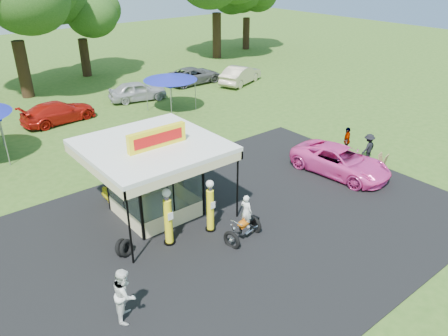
{
  "coord_description": "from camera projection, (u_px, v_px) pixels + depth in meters",
  "views": [
    {
      "loc": [
        -10.14,
        -9.85,
        10.45
      ],
      "look_at": [
        1.07,
        4.0,
        1.66
      ],
      "focal_mm": 35.0,
      "sensor_mm": 36.0,
      "label": 1
    }
  ],
  "objects": [
    {
      "name": "ground",
      "position": [
        267.0,
        248.0,
        17.21
      ],
      "size": [
        120.0,
        120.0,
        0.0
      ],
      "primitive_type": "plane",
      "color": "#31571B",
      "rests_on": "ground"
    },
    {
      "name": "gas_station_kiosk",
      "position": [
        154.0,
        177.0,
        18.77
      ],
      "size": [
        5.4,
        5.4,
        4.18
      ],
      "color": "white",
      "rests_on": "ground"
    },
    {
      "name": "bg_car_c",
      "position": [
        138.0,
        91.0,
        34.16
      ],
      "size": [
        4.75,
        2.77,
        1.52
      ],
      "primitive_type": "imported",
      "rotation": [
        0.0,
        0.0,
        1.34
      ],
      "color": "#B3B2B7",
      "rests_on": "ground"
    },
    {
      "name": "a_frame_sign",
      "position": [
        383.0,
        162.0,
        23.31
      ],
      "size": [
        0.52,
        0.53,
        0.88
      ],
      "rotation": [
        0.0,
        0.0,
        0.21
      ],
      "color": "#593819",
      "rests_on": "ground"
    },
    {
      "name": "motorcycle",
      "position": [
        245.0,
        221.0,
        17.5
      ],
      "size": [
        1.78,
        1.09,
        2.03
      ],
      "rotation": [
        0.0,
        0.0,
        0.2
      ],
      "color": "black",
      "rests_on": "ground"
    },
    {
      "name": "spare_tires",
      "position": [
        124.0,
        248.0,
        16.65
      ],
      "size": [
        0.9,
        0.76,
        0.72
      ],
      "rotation": [
        0.0,
        0.0,
        0.44
      ],
      "color": "black",
      "rests_on": "ground"
    },
    {
      "name": "bg_car_e",
      "position": [
        241.0,
        75.0,
        38.52
      ],
      "size": [
        5.16,
        3.31,
        1.61
      ],
      "primitive_type": "imported",
      "rotation": [
        0.0,
        0.0,
        1.93
      ],
      "color": "beige",
      "rests_on": "ground"
    },
    {
      "name": "asphalt_apron",
      "position": [
        234.0,
        226.0,
        18.59
      ],
      "size": [
        20.0,
        14.0,
        0.04
      ],
      "primitive_type": "cube",
      "color": "black",
      "rests_on": "ground"
    },
    {
      "name": "bg_car_b",
      "position": [
        59.0,
        112.0,
        29.74
      ],
      "size": [
        5.2,
        2.56,
        1.45
      ],
      "primitive_type": "imported",
      "rotation": [
        0.0,
        0.0,
        1.68
      ],
      "color": "#B5160D",
      "rests_on": "ground"
    },
    {
      "name": "gas_pump_right",
      "position": [
        210.0,
        207.0,
        17.82
      ],
      "size": [
        0.44,
        0.44,
        2.37
      ],
      "color": "black",
      "rests_on": "ground"
    },
    {
      "name": "gas_pump_left",
      "position": [
        168.0,
        218.0,
        16.95
      ],
      "size": [
        0.47,
        0.47,
        2.5
      ],
      "color": "black",
      "rests_on": "ground"
    },
    {
      "name": "kiosk_car",
      "position": [
        132.0,
        185.0,
        20.89
      ],
      "size": [
        2.82,
        1.13,
        0.96
      ],
      "primitive_type": "imported",
      "rotation": [
        0.0,
        0.0,
        1.57
      ],
      "color": "yellow",
      "rests_on": "ground"
    },
    {
      "name": "bg_car_d",
      "position": [
        194.0,
        75.0,
        38.72
      ],
      "size": [
        5.17,
        2.44,
        1.43
      ],
      "primitive_type": "imported",
      "rotation": [
        0.0,
        0.0,
        1.56
      ],
      "color": "#58585A",
      "rests_on": "ground"
    },
    {
      "name": "pink_sedan",
      "position": [
        340.0,
        161.0,
        22.71
      ],
      "size": [
        2.97,
        5.44,
        1.45
      ],
      "primitive_type": "imported",
      "rotation": [
        0.0,
        0.0,
        0.11
      ],
      "color": "#FF45AE",
      "rests_on": "ground"
    },
    {
      "name": "spectator_east_b",
      "position": [
        347.0,
        140.0,
        25.02
      ],
      "size": [
        1.01,
        0.84,
        1.61
      ],
      "primitive_type": "imported",
      "rotation": [
        0.0,
        0.0,
        3.71
      ],
      "color": "gray",
      "rests_on": "ground"
    },
    {
      "name": "tent_east",
      "position": [
        170.0,
        77.0,
        31.31
      ],
      "size": [
        3.89,
        3.89,
        2.72
      ],
      "rotation": [
        0.0,
        0.0,
        0.2
      ],
      "color": "gray",
      "rests_on": "ground"
    },
    {
      "name": "oak_far_d",
      "position": [
        78.0,
        8.0,
        38.75
      ],
      "size": [
        7.97,
        7.97,
        9.49
      ],
      "color": "black",
      "rests_on": "ground"
    },
    {
      "name": "spectator_west",
      "position": [
        125.0,
        294.0,
        13.57
      ],
      "size": [
        1.1,
        1.15,
        1.87
      ],
      "primitive_type": "imported",
      "rotation": [
        0.0,
        0.0,
        0.95
      ],
      "color": "white",
      "rests_on": "ground"
    },
    {
      "name": "spectator_east_a",
      "position": [
        368.0,
        148.0,
        24.12
      ],
      "size": [
        1.06,
        0.65,
        1.59
      ],
      "primitive_type": "imported",
      "rotation": [
        0.0,
        0.0,
        3.2
      ],
      "color": "black",
      "rests_on": "ground"
    }
  ]
}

